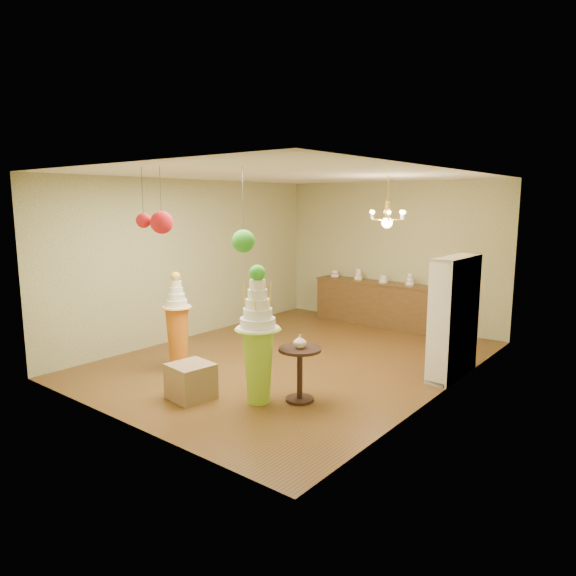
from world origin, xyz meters
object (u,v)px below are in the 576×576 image
Objects in this scene: pedestal_orange at (178,330)px; sideboard at (382,303)px; pedestal_green at (258,347)px; round_table at (300,367)px.

pedestal_orange is 4.67m from sideboard.
pedestal_orange is at bearing 173.25° from pedestal_green.
pedestal_green is at bearing -80.88° from sideboard.
pedestal_orange is at bearing -176.09° from round_table.
round_table is (2.25, 0.15, -0.16)m from pedestal_orange.
sideboard is at bearing 104.73° from round_table.
pedestal_orange is 2.26m from round_table.
pedestal_green is 0.59× the size of sideboard.
sideboard reaches higher than round_table.
round_table is at bearing 43.93° from pedestal_green.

